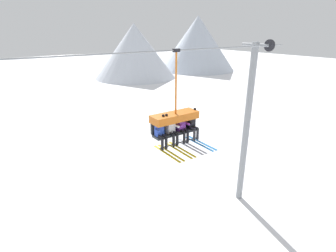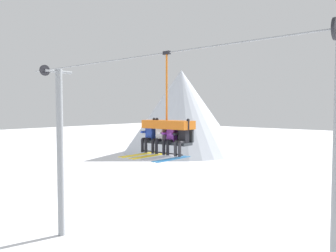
{
  "view_description": "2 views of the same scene",
  "coord_description": "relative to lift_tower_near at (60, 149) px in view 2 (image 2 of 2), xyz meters",
  "views": [
    {
      "loc": [
        -4.13,
        -8.72,
        9.69
      ],
      "look_at": [
        1.43,
        -0.68,
        6.09
      ],
      "focal_mm": 28.0,
      "sensor_mm": 36.0,
      "label": 1
    },
    {
      "loc": [
        9.34,
        -9.72,
        7.03
      ],
      "look_at": [
        1.8,
        -0.84,
        6.39
      ],
      "focal_mm": 35.0,
      "sensor_mm": 36.0,
      "label": 2
    }
  ],
  "objects": [
    {
      "name": "mountain_peak_west",
      "position": [
        -15.88,
        31.05,
        1.68
      ],
      "size": [
        18.14,
        18.14,
        12.97
      ],
      "color": "silver",
      "rests_on": "ground_plane"
    },
    {
      "name": "lift_tower_near",
      "position": [
        0.0,
        0.0,
        0.0
      ],
      "size": [
        0.36,
        1.88,
        9.27
      ],
      "color": "gray",
      "rests_on": "ground_plane"
    },
    {
      "name": "lift_cable",
      "position": [
        6.92,
        -0.78,
        4.19
      ],
      "size": [
        15.84,
        0.05,
        0.05
      ],
      "color": "gray"
    },
    {
      "name": "chairlift_chair",
      "position": [
        8.35,
        -0.71,
        1.52
      ],
      "size": [
        1.99,
        0.74,
        3.61
      ],
      "color": "#33383D"
    },
    {
      "name": "skier_blue",
      "position": [
        7.57,
        -0.92,
        1.22
      ],
      "size": [
        0.48,
        1.7,
        1.34
      ],
      "color": "#2847B7"
    },
    {
      "name": "skier_white",
      "position": [
        8.09,
        -0.92,
        1.22
      ],
      "size": [
        0.48,
        1.7,
        1.34
      ],
      "color": "silver"
    },
    {
      "name": "skier_purple",
      "position": [
        8.61,
        -0.93,
        1.2
      ],
      "size": [
        0.46,
        1.7,
        1.23
      ],
      "color": "purple"
    },
    {
      "name": "skier_black",
      "position": [
        9.14,
        -0.92,
        1.22
      ],
      "size": [
        0.48,
        1.7,
        1.34
      ],
      "color": "black"
    }
  ]
}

